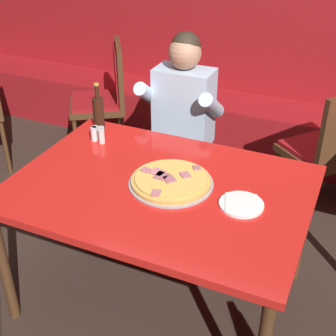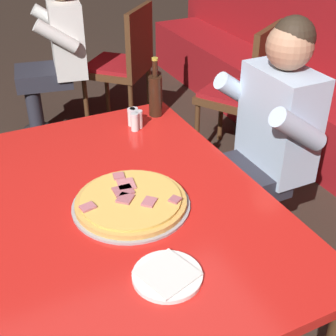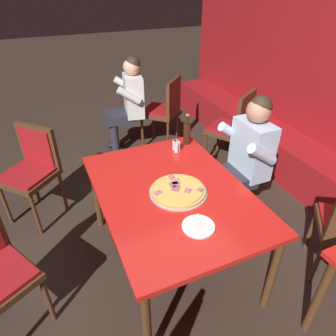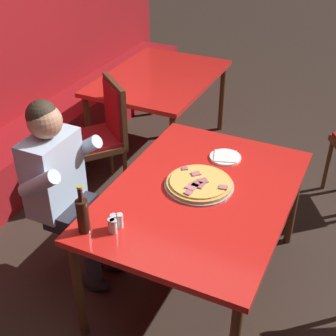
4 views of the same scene
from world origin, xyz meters
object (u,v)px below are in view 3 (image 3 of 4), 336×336
beer_bottle (187,133)px  diner_seated_blue_shirt (243,158)px  plate_white_paper (198,226)px  shaker_black_pepper (175,145)px  shaker_parmesan (178,147)px  dining_chair_near_right (165,107)px  pizza (178,190)px  main_dining_table (172,197)px  dining_chair_by_booth (234,125)px  shaker_oregano (176,148)px  diner_standing_companion (127,102)px  dining_chair_near_left (32,166)px  shaker_red_pepper_flakes (176,145)px

beer_bottle → diner_seated_blue_shirt: size_ratio=0.23×
plate_white_paper → shaker_black_pepper: shaker_black_pepper is taller
shaker_parmesan → dining_chair_near_right: size_ratio=0.09×
pizza → diner_seated_blue_shirt: 0.84m
main_dining_table → dining_chair_by_booth: dining_chair_by_booth is taller
shaker_parmesan → plate_white_paper: bearing=-18.0°
shaker_oregano → shaker_black_pepper: bearing=173.4°
shaker_parmesan → dining_chair_by_booth: dining_chair_by_booth is taller
shaker_parmesan → shaker_black_pepper: (-0.04, -0.02, 0.00)m
shaker_parmesan → dining_chair_by_booth: size_ratio=0.09×
plate_white_paper → diner_standing_companion: bearing=173.3°
plate_white_paper → diner_seated_blue_shirt: (-0.66, 0.83, -0.07)m
dining_chair_near_right → shaker_black_pepper: bearing=-19.9°
dining_chair_near_left → diner_standing_companion: 1.55m
plate_white_paper → dining_chair_by_booth: (-1.53, 1.34, -0.20)m
plate_white_paper → shaker_oregano: 0.96m
pizza → shaker_oregano: bearing=156.2°
main_dining_table → diner_seated_blue_shirt: size_ratio=1.15×
pizza → shaker_black_pepper: 0.64m
pizza → dining_chair_by_booth: 1.75m
beer_bottle → shaker_red_pepper_flakes: 0.16m
shaker_parmesan → dining_chair_near_left: (-0.59, -1.25, -0.23)m
pizza → diner_standing_companion: (-2.07, 0.25, -0.07)m
plate_white_paper → dining_chair_near_right: bearing=161.6°
shaker_red_pepper_flakes → dining_chair_by_booth: bearing=118.2°
dining_chair_near_right → dining_chair_by_booth: bearing=34.8°
shaker_red_pepper_flakes → dining_chair_by_booth: 1.20m
shaker_black_pepper → dining_chair_near_left: size_ratio=0.09×
dining_chair_near_right → diner_standing_companion: (-0.11, -0.49, 0.12)m
diner_standing_companion → shaker_oregano: bearing=-0.5°
shaker_red_pepper_flakes → diner_standing_companion: diner_standing_companion is taller
pizza → diner_seated_blue_shirt: size_ratio=0.33×
shaker_parmesan → main_dining_table: bearing=-30.0°
shaker_oregano → diner_seated_blue_shirt: diner_seated_blue_shirt is taller
dining_chair_by_booth → dining_chair_near_left: (0.00, -2.29, -0.01)m
diner_seated_blue_shirt → dining_chair_by_booth: size_ratio=1.29×
shaker_oregano → diner_standing_companion: bearing=179.5°
plate_white_paper → shaker_black_pepper: (-0.97, 0.28, 0.03)m
beer_bottle → dining_chair_near_right: size_ratio=0.30×
dining_chair_near_right → plate_white_paper: bearing=-18.4°
shaker_red_pepper_flakes → dining_chair_near_left: 1.38m
diner_seated_blue_shirt → dining_chair_near_right: 1.68m
shaker_parmesan → shaker_black_pepper: same height
main_dining_table → dining_chair_near_right: size_ratio=1.50×
pizza → shaker_parmesan: 0.62m
pizza → dining_chair_by_booth: (-1.15, 1.30, -0.21)m
plate_white_paper → dining_chair_near_right: 2.47m
shaker_oregano → diner_seated_blue_shirt: bearing=65.4°
shaker_black_pepper → diner_seated_blue_shirt: 0.63m
dining_chair_by_booth → diner_standing_companion: diner_standing_companion is taller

